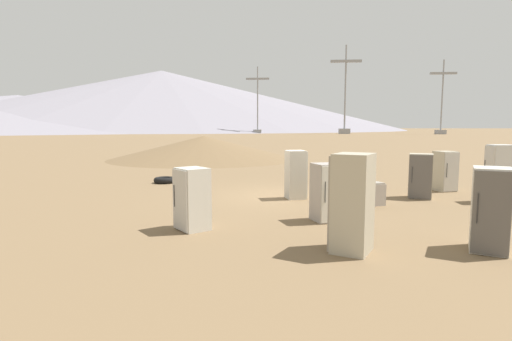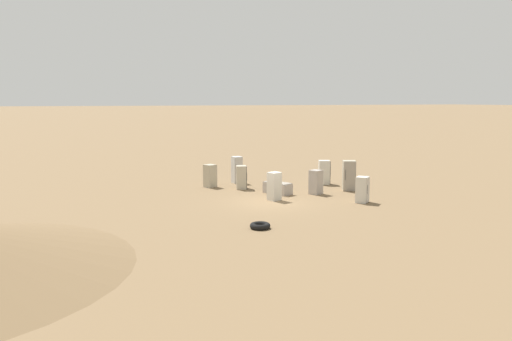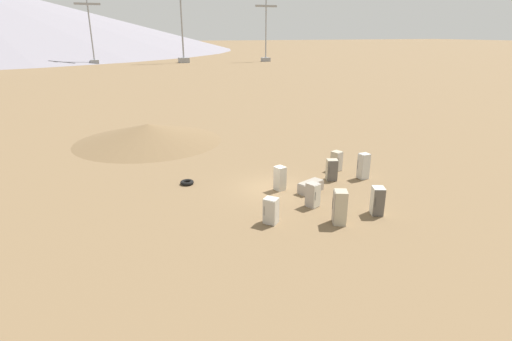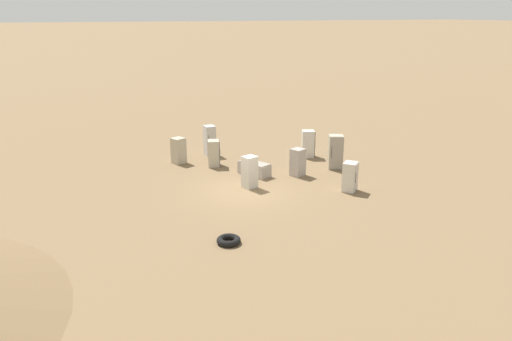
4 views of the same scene
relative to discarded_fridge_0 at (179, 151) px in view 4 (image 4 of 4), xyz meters
The scene contains 11 objects.
ground_plane 6.37m from the discarded_fridge_0, 164.50° to the right, with size 1000.00×1000.00×0.00m, color brown.
discarded_fridge_0 is the anchor object (origin of this frame).
discarded_fridge_1 2.22m from the discarded_fridge_0, 130.49° to the right, with size 0.91×0.87×1.53m.
discarded_fridge_2 6.06m from the discarded_fridge_0, 159.81° to the right, with size 0.78×0.78×1.64m.
discarded_fridge_3 5.04m from the discarded_fridge_0, 141.28° to the right, with size 2.01×1.43×0.72m.
discarded_fridge_4 2.40m from the discarded_fridge_0, 69.24° to the right, with size 0.75×0.64×1.87m.
discarded_fridge_5 9.14m from the discarded_fridge_0, 120.95° to the right, with size 0.97×1.00×1.94m.
discarded_fridge_6 10.44m from the discarded_fridge_0, 141.92° to the right, with size 0.96×0.97×1.48m.
discarded_fridge_7 7.24m from the discarded_fridge_0, 133.18° to the right, with size 0.85×0.89×1.50m.
discarded_fridge_8 7.86m from the discarded_fridge_0, 104.72° to the right, with size 0.89×0.96×1.66m.
scrap_tire 11.40m from the discarded_fridge_0, behind, with size 0.94×0.94×0.25m.
Camera 4 is at (-21.63, 9.07, 8.50)m, focal length 35.00 mm.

